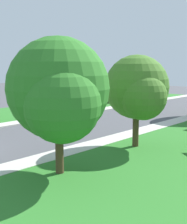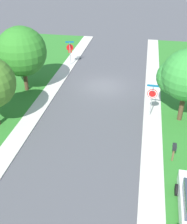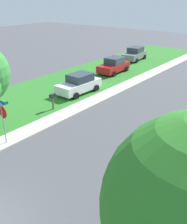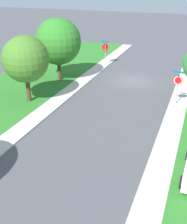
{
  "view_description": "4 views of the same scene",
  "coord_description": "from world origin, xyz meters",
  "px_view_note": "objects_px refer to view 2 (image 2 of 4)",
  "views": [
    {
      "loc": [
        16.57,
        -6.09,
        4.7
      ],
      "look_at": [
        1.94,
        9.81,
        1.4
      ],
      "focal_mm": 48.15,
      "sensor_mm": 36.0,
      "label": 1
    },
    {
      "loc": [
        -3.5,
        23.89,
        11.8
      ],
      "look_at": [
        -0.37,
        7.16,
        1.4
      ],
      "focal_mm": 44.22,
      "sensor_mm": 36.0,
      "label": 2
    },
    {
      "loc": [
        7.89,
        -2.73,
        8.06
      ],
      "look_at": [
        -1.36,
        9.05,
        1.4
      ],
      "focal_mm": 42.19,
      "sensor_mm": 36.0,
      "label": 3
    },
    {
      "loc": [
        -6.06,
        28.05,
        9.44
      ],
      "look_at": [
        0.1,
        11.22,
        1.4
      ],
      "focal_mm": 48.96,
      "sensor_mm": 36.0,
      "label": 4
    }
  ],
  "objects_px": {
    "stop_sign_near_corner": "(70,49)",
    "tree_sidewalk_near": "(20,52)",
    "tree_sidewalk_far": "(184,76)",
    "mailbox": "(174,149)",
    "stop_sign_far_corner": "(152,95)"
  },
  "relations": [
    {
      "from": "stop_sign_near_corner",
      "to": "tree_sidewalk_near",
      "type": "distance_m",
      "value": 7.43
    },
    {
      "from": "tree_sidewalk_far",
      "to": "mailbox",
      "type": "relative_size",
      "value": 4.35
    },
    {
      "from": "stop_sign_near_corner",
      "to": "mailbox",
      "type": "relative_size",
      "value": 2.11
    },
    {
      "from": "stop_sign_near_corner",
      "to": "tree_sidewalk_near",
      "type": "bearing_deg",
      "value": 68.14
    },
    {
      "from": "tree_sidewalk_far",
      "to": "mailbox",
      "type": "bearing_deg",
      "value": 83.34
    },
    {
      "from": "tree_sidewalk_far",
      "to": "mailbox",
      "type": "xyz_separation_m",
      "value": [
        0.6,
        5.18,
        -2.68
      ]
    },
    {
      "from": "stop_sign_near_corner",
      "to": "stop_sign_far_corner",
      "type": "height_order",
      "value": "same"
    },
    {
      "from": "stop_sign_near_corner",
      "to": "stop_sign_far_corner",
      "type": "bearing_deg",
      "value": 133.7
    },
    {
      "from": "stop_sign_far_corner",
      "to": "stop_sign_near_corner",
      "type": "bearing_deg",
      "value": -46.3
    },
    {
      "from": "stop_sign_near_corner",
      "to": "stop_sign_far_corner",
      "type": "distance_m",
      "value": 13.0
    },
    {
      "from": "tree_sidewalk_near",
      "to": "stop_sign_near_corner",
      "type": "bearing_deg",
      "value": -111.86
    },
    {
      "from": "tree_sidewalk_near",
      "to": "stop_sign_far_corner",
      "type": "bearing_deg",
      "value": 167.01
    },
    {
      "from": "tree_sidewalk_near",
      "to": "mailbox",
      "type": "relative_size",
      "value": 4.55
    },
    {
      "from": "tree_sidewalk_far",
      "to": "stop_sign_near_corner",
      "type": "bearing_deg",
      "value": -40.42
    },
    {
      "from": "stop_sign_far_corner",
      "to": "tree_sidewalk_near",
      "type": "height_order",
      "value": "tree_sidewalk_near"
    }
  ]
}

